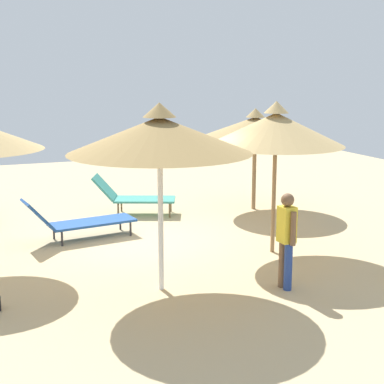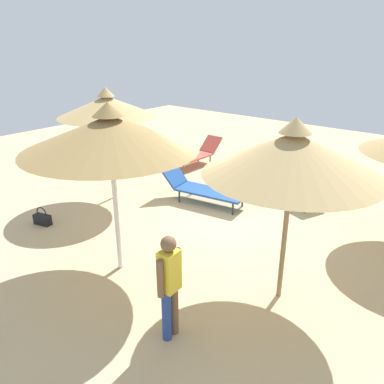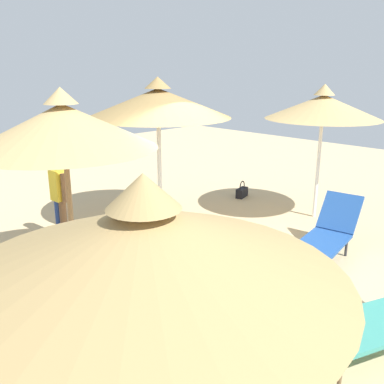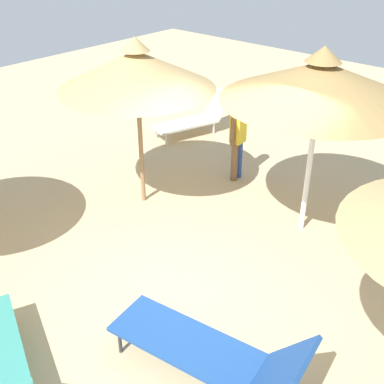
# 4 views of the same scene
# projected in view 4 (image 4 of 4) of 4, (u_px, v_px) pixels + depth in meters

# --- Properties ---
(ground) EXTENTS (24.00, 24.00, 0.10)m
(ground) POSITION_uv_depth(u_px,v_px,m) (207.00, 273.00, 7.02)
(ground) COLOR tan
(parasol_umbrella_far_right) EXTENTS (2.82, 2.82, 2.94)m
(parasol_umbrella_far_right) POSITION_uv_depth(u_px,v_px,m) (321.00, 81.00, 6.70)
(parasol_umbrella_far_right) COLOR white
(parasol_umbrella_far_right) RESTS_ON ground
(parasol_umbrella_edge) EXTENTS (2.53, 2.53, 2.87)m
(parasol_umbrella_edge) POSITION_uv_depth(u_px,v_px,m) (136.00, 70.00, 7.54)
(parasol_umbrella_edge) COLOR olive
(parasol_umbrella_edge) RESTS_ON ground
(lounge_chair_back) EXTENTS (1.10, 1.96, 0.92)m
(lounge_chair_back) POSITION_uv_depth(u_px,v_px,m) (195.00, 118.00, 11.16)
(lounge_chair_back) COLOR silver
(lounge_chair_back) RESTS_ON ground
(lounge_chair_front) EXTENTS (2.33, 0.99, 0.93)m
(lounge_chair_front) POSITION_uv_depth(u_px,v_px,m) (211.00, 350.00, 5.19)
(lounge_chair_front) COLOR #1E478C
(lounge_chair_front) RESTS_ON ground
(person_standing_near_right) EXTENTS (0.24, 0.44, 1.55)m
(person_standing_near_right) POSITION_uv_depth(u_px,v_px,m) (238.00, 137.00, 8.99)
(person_standing_near_right) COLOR brown
(person_standing_near_right) RESTS_ON ground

